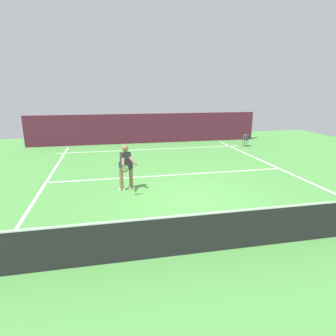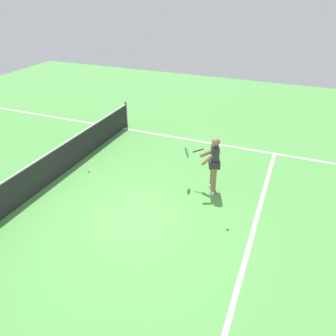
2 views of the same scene
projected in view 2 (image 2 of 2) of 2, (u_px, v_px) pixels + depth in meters
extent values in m
plane|color=#4C9342|center=(133.00, 217.00, 8.07)|extent=(27.49, 27.49, 0.00)
cube|color=white|center=(249.00, 247.00, 7.16)|extent=(9.56, 0.10, 0.01)
cube|color=white|center=(194.00, 140.00, 11.92)|extent=(0.10, 19.15, 0.01)
cylinder|color=#4C4C51|center=(126.00, 114.00, 12.87)|extent=(0.08, 0.08, 0.98)
cube|color=#232326|center=(35.00, 179.00, 8.80)|extent=(10.08, 0.02, 0.86)
cube|color=white|center=(32.00, 164.00, 8.58)|extent=(10.08, 0.02, 0.04)
cylinder|color=#8C6647|center=(214.00, 181.00, 8.79)|extent=(0.13, 0.13, 0.78)
cylinder|color=#8C6647|center=(213.00, 174.00, 9.10)|extent=(0.13, 0.13, 0.78)
cube|color=white|center=(213.00, 192.00, 8.96)|extent=(0.20, 0.10, 0.08)
cube|color=white|center=(212.00, 185.00, 9.27)|extent=(0.20, 0.10, 0.08)
cube|color=#2D2D33|center=(215.00, 156.00, 8.62)|extent=(0.37, 0.30, 0.52)
cube|color=#2D2D33|center=(214.00, 163.00, 8.72)|extent=(0.47, 0.40, 0.20)
sphere|color=#8C6647|center=(216.00, 142.00, 8.43)|extent=(0.22, 0.22, 0.22)
cylinder|color=#8C6647|center=(209.00, 158.00, 8.49)|extent=(0.40, 0.40, 0.37)
cylinder|color=#8C6647|center=(209.00, 153.00, 8.75)|extent=(0.13, 0.48, 0.37)
cylinder|color=black|center=(198.00, 151.00, 8.94)|extent=(0.13, 0.29, 0.14)
torus|color=black|center=(187.00, 152.00, 8.98)|extent=(0.31, 0.21, 0.28)
cylinder|color=beige|center=(187.00, 152.00, 8.98)|extent=(0.26, 0.17, 0.23)
sphere|color=#D1E533|center=(227.00, 228.00, 7.66)|extent=(0.07, 0.07, 0.07)
sphere|color=#D1E533|center=(89.00, 171.00, 9.95)|extent=(0.07, 0.07, 0.07)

